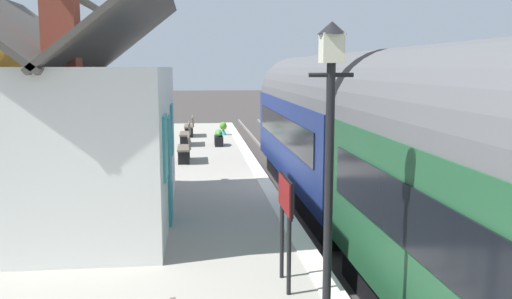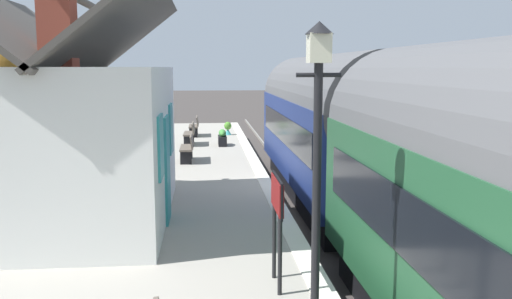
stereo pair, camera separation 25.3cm
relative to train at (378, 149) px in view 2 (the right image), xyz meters
name	(u,v)px [view 2 (the right image)]	position (x,y,z in m)	size (l,w,h in m)	color
ground_plane	(310,216)	(2.76, 0.90, -2.22)	(160.00, 160.00, 0.00)	#383330
platform	(147,204)	(2.76, 5.18, -1.77)	(32.00, 6.57, 0.90)	gray
platform_edge_coping	(267,184)	(2.76, 2.08, -1.32)	(32.00, 0.36, 0.02)	beige
rail_near	(369,212)	(2.76, -0.72, -2.15)	(52.00, 0.08, 0.14)	gray
rail_far	(317,213)	(2.76, 0.72, -2.15)	(52.00, 0.08, 0.14)	gray
train	(378,149)	(0.00, 0.00, 0.00)	(20.34, 2.73, 4.32)	black
station_building	(79,137)	(-0.17, 6.17, 0.35)	(6.04, 3.71, 5.82)	white
bench_mid_platform	(190,133)	(10.36, 4.26, -0.85)	(1.41, 0.45, 0.88)	brown
bench_near_building	(188,147)	(6.49, 4.23, -0.85)	(1.40, 0.44, 0.88)	brown
bench_by_lamp	(195,125)	(13.16, 4.14, -0.85)	(1.40, 0.44, 0.88)	brown
planter_by_door	(135,140)	(9.82, 6.37, -1.05)	(0.90, 0.32, 0.57)	black
planter_bench_left	(228,128)	(13.40, 2.65, -1.03)	(0.33, 0.33, 0.59)	teal
planter_under_sign	(222,138)	(10.05, 3.00, -1.02)	(0.92, 0.32, 0.64)	black
lamp_post_platform	(318,118)	(-5.17, 2.41, 1.16)	(0.32, 0.50, 3.54)	black
station_sign_board	(277,204)	(-3.89, 2.68, -0.14)	(0.96, 0.06, 1.57)	black
tree_far_right	(24,52)	(16.59, 12.40, 2.47)	(3.20, 2.92, 6.47)	#4C3828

